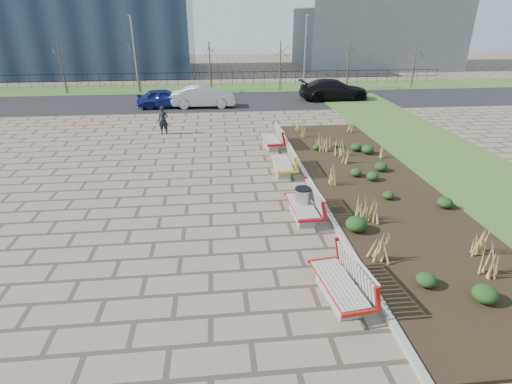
{
  "coord_description": "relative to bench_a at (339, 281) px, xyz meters",
  "views": [
    {
      "loc": [
        0.3,
        -8.74,
        6.22
      ],
      "look_at": [
        1.5,
        3.0,
        0.9
      ],
      "focal_mm": 28.0,
      "sensor_mm": 36.0,
      "label": 1
    }
  ],
  "objects": [
    {
      "name": "tree_e",
      "position": [
        9.0,
        27.86,
        1.54
      ],
      "size": [
        1.4,
        1.4,
        4.0
      ],
      "primitive_type": null,
      "color": "#4C3D2D",
      "rests_on": "grass_verge_far"
    },
    {
      "name": "grass_verge_far",
      "position": [
        -3.0,
        29.36,
        -0.48
      ],
      "size": [
        80.0,
        5.0,
        0.04
      ],
      "primitive_type": "cube",
      "color": "#33511E",
      "rests_on": "ground"
    },
    {
      "name": "bench_d",
      "position": [
        0.0,
        11.76,
        0.0
      ],
      "size": [
        1.05,
        2.16,
        1.0
      ],
      "primitive_type": null,
      "rotation": [
        0.0,
        0.0,
        0.07
      ],
      "color": "#B70C0C",
      "rests_on": "ground"
    },
    {
      "name": "car_silver",
      "position": [
        -3.51,
        21.46,
        0.25
      ],
      "size": [
        4.46,
        1.59,
        1.46
      ],
      "primitive_type": "imported",
      "rotation": [
        0.0,
        0.0,
        1.56
      ],
      "color": "#A7A8AF",
      "rests_on": "road"
    },
    {
      "name": "ground",
      "position": [
        -3.0,
        1.36,
        -0.5
      ],
      "size": [
        120.0,
        120.0,
        0.0
      ],
      "primitive_type": "plane",
      "color": "#705E4D",
      "rests_on": "ground"
    },
    {
      "name": "grass_verge_near",
      "position": [
        8.0,
        6.36,
        -0.48
      ],
      "size": [
        5.0,
        38.0,
        0.04
      ],
      "primitive_type": "cube",
      "color": "#33511E",
      "rests_on": "ground"
    },
    {
      "name": "tree_b",
      "position": [
        -9.0,
        27.86,
        1.54
      ],
      "size": [
        1.4,
        1.4,
        4.0
      ],
      "primitive_type": null,
      "color": "#4C3D2D",
      "rests_on": "grass_verge_far"
    },
    {
      "name": "bench_c",
      "position": [
        0.0,
        8.22,
        0.0
      ],
      "size": [
        0.93,
        2.11,
        1.0
      ],
      "primitive_type": null,
      "rotation": [
        0.0,
        0.0,
        -0.01
      ],
      "color": "yellow",
      "rests_on": "ground"
    },
    {
      "name": "lamp_west",
      "position": [
        -9.0,
        27.36,
        2.54
      ],
      "size": [
        0.24,
        0.6,
        6.0
      ],
      "primitive_type": null,
      "color": "gray",
      "rests_on": "grass_verge_far"
    },
    {
      "name": "planting_curb",
      "position": [
        0.92,
        6.36,
        -0.42
      ],
      "size": [
        0.16,
        18.0,
        0.15
      ],
      "primitive_type": "cube",
      "color": "gray",
      "rests_on": "ground"
    },
    {
      "name": "bench_a",
      "position": [
        0.0,
        0.0,
        0.0
      ],
      "size": [
        1.16,
        2.2,
        1.0
      ],
      "primitive_type": null,
      "rotation": [
        0.0,
        0.0,
        0.13
      ],
      "color": "red",
      "rests_on": "ground"
    },
    {
      "name": "tree_d",
      "position": [
        3.0,
        27.86,
        1.54
      ],
      "size": [
        1.4,
        1.4,
        4.0
      ],
      "primitive_type": null,
      "color": "#4C3D2D",
      "rests_on": "grass_verge_far"
    },
    {
      "name": "building_grey",
      "position": [
        17.0,
        43.36,
        4.5
      ],
      "size": [
        18.0,
        12.0,
        10.0
      ],
      "primitive_type": "cube",
      "color": "slate",
      "rests_on": "ground"
    },
    {
      "name": "lamp_east",
      "position": [
        5.0,
        27.36,
        2.54
      ],
      "size": [
        0.24,
        0.6,
        6.0
      ],
      "primitive_type": null,
      "color": "gray",
      "rests_on": "grass_verge_far"
    },
    {
      "name": "litter_bin",
      "position": [
        0.05,
        4.34,
        -0.03
      ],
      "size": [
        0.52,
        0.52,
        0.95
      ],
      "primitive_type": "cylinder",
      "color": "#B2B2B7",
      "rests_on": "ground"
    },
    {
      "name": "tree_c",
      "position": [
        -3.0,
        27.86,
        1.54
      ],
      "size": [
        1.4,
        1.4,
        4.0
      ],
      "primitive_type": null,
      "color": "#4C3D2D",
      "rests_on": "grass_verge_far"
    },
    {
      "name": "bench_b",
      "position": [
        0.0,
        4.14,
        0.0
      ],
      "size": [
        0.98,
        2.13,
        1.0
      ],
      "primitive_type": null,
      "rotation": [
        0.0,
        0.0,
        0.04
      ],
      "color": "red",
      "rests_on": "ground"
    },
    {
      "name": "railing_fence",
      "position": [
        -3.0,
        30.86,
        0.14
      ],
      "size": [
        44.0,
        0.1,
        1.2
      ],
      "primitive_type": null,
      "color": "black",
      "rests_on": "grass_verge_far"
    },
    {
      "name": "pedestrian",
      "position": [
        -5.59,
        14.76,
        0.27
      ],
      "size": [
        0.6,
        0.43,
        1.54
      ],
      "primitive_type": "imported",
      "rotation": [
        0.0,
        0.0,
        -0.12
      ],
      "color": "black",
      "rests_on": "ground"
    },
    {
      "name": "car_blue",
      "position": [
        -6.27,
        21.65,
        0.18
      ],
      "size": [
        4.01,
        2.03,
        1.31
      ],
      "primitive_type": "imported",
      "rotation": [
        0.0,
        0.0,
        1.7
      ],
      "color": "navy",
      "rests_on": "road"
    },
    {
      "name": "tree_a",
      "position": [
        -15.0,
        27.86,
        1.54
      ],
      "size": [
        1.4,
        1.4,
        4.0
      ],
      "primitive_type": null,
      "color": "#4C3D2D",
      "rests_on": "grass_verge_far"
    },
    {
      "name": "tree_f",
      "position": [
        15.0,
        27.86,
        1.54
      ],
      "size": [
        1.4,
        1.4,
        4.0
      ],
      "primitive_type": null,
      "color": "#4C3D2D",
      "rests_on": "grass_verge_far"
    },
    {
      "name": "road",
      "position": [
        -3.0,
        23.36,
        -0.49
      ],
      "size": [
        80.0,
        7.0,
        0.02
      ],
      "primitive_type": "cube",
      "color": "black",
      "rests_on": "ground"
    },
    {
      "name": "car_black",
      "position": [
        6.46,
        23.15,
        0.29
      ],
      "size": [
        5.37,
        2.32,
        1.54
      ],
      "primitive_type": "imported",
      "rotation": [
        0.0,
        0.0,
        1.6
      ],
      "color": "black",
      "rests_on": "road"
    },
    {
      "name": "planting_bed",
      "position": [
        3.25,
        6.36,
        -0.45
      ],
      "size": [
        4.5,
        18.0,
        0.1
      ],
      "primitive_type": "cube",
      "color": "black",
      "rests_on": "ground"
    }
  ]
}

